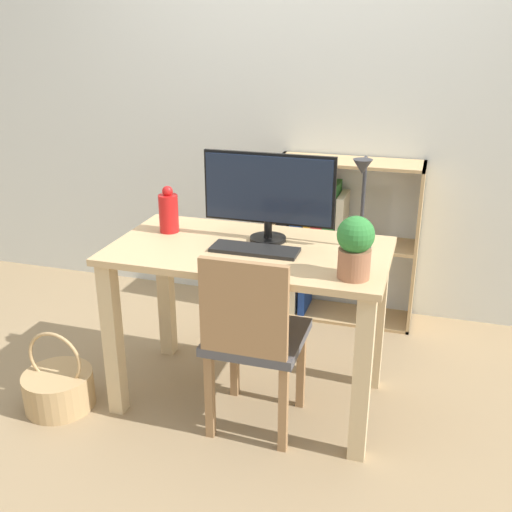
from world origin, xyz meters
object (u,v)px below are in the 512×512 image
(desk_lamp, at_px, (362,195))
(potted_plant, at_px, (355,246))
(bookshelf, at_px, (321,234))
(keyboard, at_px, (255,250))
(chair, at_px, (253,336))
(basket, at_px, (59,388))
(vase, at_px, (169,212))
(monitor, at_px, (268,192))

(desk_lamp, distance_m, potted_plant, 0.31)
(potted_plant, relative_size, bookshelf, 0.25)
(keyboard, bearing_deg, chair, -75.43)
(keyboard, bearing_deg, desk_lamp, 16.92)
(chair, height_order, basket, chair)
(chair, bearing_deg, vase, 138.12)
(potted_plant, bearing_deg, chair, -175.72)
(monitor, bearing_deg, vase, -177.64)
(desk_lamp, bearing_deg, keyboard, -163.08)
(monitor, relative_size, keyboard, 1.57)
(desk_lamp, bearing_deg, monitor, 176.39)
(potted_plant, distance_m, basket, 1.55)
(desk_lamp, height_order, chair, desk_lamp)
(chair, xyz_separation_m, basket, (-0.92, -0.10, -0.37))
(desk_lamp, relative_size, bookshelf, 0.42)
(chair, height_order, bookshelf, bookshelf)
(potted_plant, distance_m, chair, 0.59)
(keyboard, distance_m, chair, 0.37)
(chair, distance_m, basket, 1.00)
(bookshelf, bearing_deg, chair, -92.37)
(monitor, distance_m, desk_lamp, 0.41)
(potted_plant, bearing_deg, bookshelf, 106.27)
(monitor, height_order, bookshelf, monitor)
(monitor, bearing_deg, keyboard, -95.74)
(vase, height_order, chair, vase)
(potted_plant, height_order, bookshelf, potted_plant)
(monitor, distance_m, chair, 0.63)
(vase, bearing_deg, chair, -32.47)
(bookshelf, distance_m, basket, 1.69)
(desk_lamp, distance_m, basket, 1.65)
(basket, bearing_deg, keyboard, 18.37)
(potted_plant, relative_size, basket, 0.63)
(monitor, bearing_deg, potted_plant, -36.16)
(keyboard, height_order, basket, keyboard)
(chair, bearing_deg, potted_plant, -5.13)
(monitor, relative_size, vase, 2.69)
(monitor, relative_size, bookshelf, 0.61)
(vase, relative_size, bookshelf, 0.23)
(vase, bearing_deg, desk_lamp, -0.40)
(potted_plant, bearing_deg, vase, 161.99)
(monitor, height_order, chair, monitor)
(monitor, relative_size, basket, 1.53)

